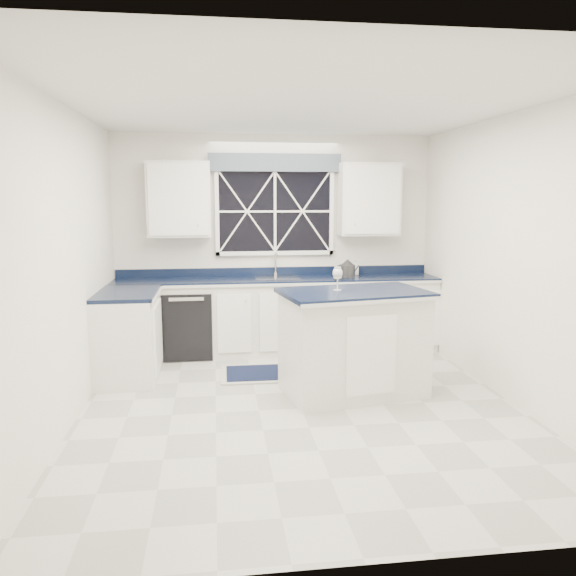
{
  "coord_description": "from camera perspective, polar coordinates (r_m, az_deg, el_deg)",
  "views": [
    {
      "loc": [
        -0.76,
        -4.87,
        1.92
      ],
      "look_at": [
        -0.07,
        0.4,
        1.06
      ],
      "focal_mm": 35.0,
      "sensor_mm": 36.0,
      "label": 1
    }
  ],
  "objects": [
    {
      "name": "ground",
      "position": [
        5.29,
        1.35,
        -12.14
      ],
      "size": [
        4.5,
        4.5,
        0.0
      ],
      "primitive_type": "plane",
      "color": "beige",
      "rests_on": "ground"
    },
    {
      "name": "back_wall",
      "position": [
        7.18,
        -1.36,
        4.6
      ],
      "size": [
        4.0,
        0.1,
        2.7
      ],
      "primitive_type": "cube",
      "color": "white",
      "rests_on": "ground"
    },
    {
      "name": "base_cabinets",
      "position": [
        6.83,
        -3.68,
        -3.3
      ],
      "size": [
        3.99,
        1.6,
        0.9
      ],
      "color": "white",
      "rests_on": "ground"
    },
    {
      "name": "countertop",
      "position": [
        6.93,
        -1.08,
        0.86
      ],
      "size": [
        3.98,
        0.64,
        0.04
      ],
      "primitive_type": "cube",
      "color": "black",
      "rests_on": "base_cabinets"
    },
    {
      "name": "dishwasher",
      "position": [
        6.99,
        -10.08,
        -3.46
      ],
      "size": [
        0.6,
        0.58,
        0.82
      ],
      "primitive_type": "cube",
      "color": "black",
      "rests_on": "ground"
    },
    {
      "name": "window",
      "position": [
        7.11,
        -1.33,
        8.43
      ],
      "size": [
        1.65,
        0.09,
        1.26
      ],
      "color": "black",
      "rests_on": "ground"
    },
    {
      "name": "upper_cabinets",
      "position": [
        6.99,
        -1.22,
        8.99
      ],
      "size": [
        3.1,
        0.34,
        0.9
      ],
      "color": "white",
      "rests_on": "ground"
    },
    {
      "name": "faucet",
      "position": [
        7.1,
        -1.26,
        2.51
      ],
      "size": [
        0.05,
        0.2,
        0.3
      ],
      "color": "#B3B3B5",
      "rests_on": "countertop"
    },
    {
      "name": "island",
      "position": [
        5.57,
        6.67,
        -5.49
      ],
      "size": [
        1.51,
        1.06,
        1.03
      ],
      "rotation": [
        0.0,
        0.0,
        0.18
      ],
      "color": "white",
      "rests_on": "ground"
    },
    {
      "name": "rug",
      "position": [
        6.26,
        -1.65,
        -8.61
      ],
      "size": [
        1.13,
        0.7,
        0.02
      ],
      "rotation": [
        0.0,
        0.0,
        -0.01
      ],
      "color": "#AAAAA5",
      "rests_on": "ground"
    },
    {
      "name": "kettle",
      "position": [
        7.04,
        6.03,
        1.95
      ],
      "size": [
        0.32,
        0.19,
        0.22
      ],
      "rotation": [
        0.0,
        0.0,
        -0.01
      ],
      "color": "#313133",
      "rests_on": "countertop"
    },
    {
      "name": "wine_glass",
      "position": [
        5.44,
        5.06,
        1.41
      ],
      "size": [
        0.1,
        0.1,
        0.23
      ],
      "color": "silver",
      "rests_on": "island"
    },
    {
      "name": "soap_bottle",
      "position": [
        7.3,
        6.84,
        2.1
      ],
      "size": [
        0.1,
        0.1,
        0.18
      ],
      "primitive_type": "imported",
      "rotation": [
        0.0,
        0.0,
        -0.18
      ],
      "color": "silver",
      "rests_on": "countertop"
    }
  ]
}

